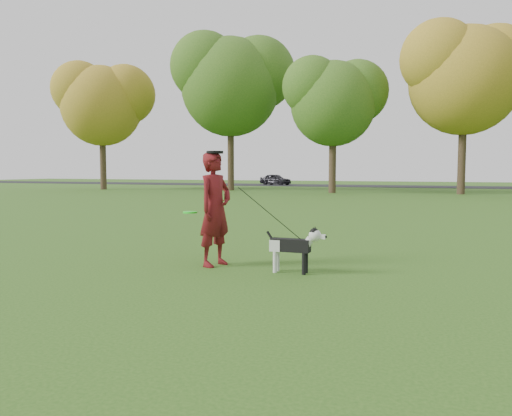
% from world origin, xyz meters
% --- Properties ---
extents(ground, '(120.00, 120.00, 0.00)m').
position_xyz_m(ground, '(0.00, 0.00, 0.00)').
color(ground, '#285116').
rests_on(ground, ground).
extents(road, '(120.00, 7.00, 0.02)m').
position_xyz_m(road, '(0.00, 40.00, 0.01)').
color(road, black).
rests_on(road, ground).
extents(man, '(0.61, 0.77, 1.85)m').
position_xyz_m(man, '(-0.61, -0.18, 0.93)').
color(man, '#58120C').
rests_on(man, ground).
extents(dog, '(0.95, 0.19, 0.72)m').
position_xyz_m(dog, '(0.77, -0.30, 0.44)').
color(dog, black).
rests_on(dog, ground).
extents(car_left, '(3.49, 2.24, 1.11)m').
position_xyz_m(car_left, '(-12.74, 40.00, 0.57)').
color(car_left, black).
rests_on(car_left, road).
extents(man_held_items, '(2.01, 0.41, 1.38)m').
position_xyz_m(man_held_items, '(0.29, -0.27, 0.93)').
color(man_held_items, '#1FF723').
rests_on(man_held_items, ground).
extents(tree_row, '(51.74, 8.86, 12.01)m').
position_xyz_m(tree_row, '(-1.43, 26.07, 7.41)').
color(tree_row, '#38281C').
rests_on(tree_row, ground).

